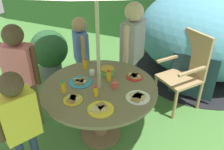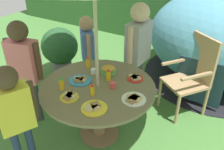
{
  "view_description": "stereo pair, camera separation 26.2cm",
  "coord_description": "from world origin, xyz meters",
  "px_view_note": "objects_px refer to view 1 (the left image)",
  "views": [
    {
      "loc": [
        0.98,
        -1.85,
        2.09
      ],
      "look_at": [
        0.06,
        0.2,
        0.74
      ],
      "focal_mm": 38.12,
      "sensor_mm": 36.0,
      "label": 1
    },
    {
      "loc": [
        1.22,
        -1.73,
        2.09
      ],
      "look_at": [
        0.06,
        0.2,
        0.74
      ],
      "focal_mm": 38.12,
      "sensor_mm": 36.0,
      "label": 2
    }
  ],
  "objects_px": {
    "dome_tent": "(206,33)",
    "juice_bottle_center_back": "(63,87)",
    "juice_bottle_near_right": "(85,64)",
    "cup_far": "(115,85)",
    "plate_center_front": "(73,99)",
    "child_in_blue_shirt": "(81,47)",
    "child_in_pink_shirt": "(20,66)",
    "child_in_yellow_shirt": "(19,116)",
    "potted_plant": "(49,51)",
    "plate_back_edge": "(81,82)",
    "juice_bottle_far_left": "(96,91)",
    "plate_near_left": "(138,97)",
    "snack_bowl": "(107,70)",
    "child_in_grey_shirt": "(133,41)",
    "cup_near": "(92,72)",
    "garden_table": "(100,98)",
    "plate_mid_right": "(100,109)",
    "juice_bottle_mid_left": "(109,76)",
    "plate_far_right": "(134,76)",
    "wooden_chair": "(186,69)"
  },
  "relations": [
    {
      "from": "wooden_chair",
      "to": "juice_bottle_near_right",
      "type": "distance_m",
      "value": 1.33
    },
    {
      "from": "wooden_chair",
      "to": "plate_near_left",
      "type": "height_order",
      "value": "wooden_chair"
    },
    {
      "from": "child_in_grey_shirt",
      "to": "juice_bottle_center_back",
      "type": "height_order",
      "value": "child_in_grey_shirt"
    },
    {
      "from": "dome_tent",
      "to": "plate_near_left",
      "type": "height_order",
      "value": "dome_tent"
    },
    {
      "from": "juice_bottle_mid_left",
      "to": "cup_far",
      "type": "height_order",
      "value": "juice_bottle_mid_left"
    },
    {
      "from": "juice_bottle_near_right",
      "to": "child_in_pink_shirt",
      "type": "bearing_deg",
      "value": -138.99
    },
    {
      "from": "child_in_blue_shirt",
      "to": "child_in_pink_shirt",
      "type": "relative_size",
      "value": 0.89
    },
    {
      "from": "potted_plant",
      "to": "plate_near_left",
      "type": "xyz_separation_m",
      "value": [
        1.8,
        -0.92,
        0.24
      ]
    },
    {
      "from": "dome_tent",
      "to": "plate_back_edge",
      "type": "bearing_deg",
      "value": -116.11
    },
    {
      "from": "plate_center_front",
      "to": "juice_bottle_center_back",
      "type": "xyz_separation_m",
      "value": [
        -0.16,
        0.08,
        0.05
      ]
    },
    {
      "from": "dome_tent",
      "to": "juice_bottle_near_right",
      "type": "distance_m",
      "value": 2.17
    },
    {
      "from": "plate_mid_right",
      "to": "juice_bottle_center_back",
      "type": "distance_m",
      "value": 0.48
    },
    {
      "from": "snack_bowl",
      "to": "plate_back_edge",
      "type": "distance_m",
      "value": 0.35
    },
    {
      "from": "juice_bottle_near_right",
      "to": "cup_far",
      "type": "xyz_separation_m",
      "value": [
        0.48,
        -0.23,
        -0.03
      ]
    },
    {
      "from": "wooden_chair",
      "to": "potted_plant",
      "type": "bearing_deg",
      "value": -140.01
    },
    {
      "from": "juice_bottle_far_left",
      "to": "plate_near_left",
      "type": "bearing_deg",
      "value": 19.06
    },
    {
      "from": "plate_far_right",
      "to": "juice_bottle_center_back",
      "type": "height_order",
      "value": "juice_bottle_center_back"
    },
    {
      "from": "child_in_blue_shirt",
      "to": "plate_mid_right",
      "type": "xyz_separation_m",
      "value": [
        0.82,
        -1.03,
        -0.04
      ]
    },
    {
      "from": "plate_near_left",
      "to": "juice_bottle_near_right",
      "type": "relative_size",
      "value": 1.81
    },
    {
      "from": "snack_bowl",
      "to": "juice_bottle_center_back",
      "type": "relative_size",
      "value": 1.41
    },
    {
      "from": "child_in_yellow_shirt",
      "to": "cup_far",
      "type": "distance_m",
      "value": 0.98
    },
    {
      "from": "garden_table",
      "to": "juice_bottle_far_left",
      "type": "relative_size",
      "value": 10.42
    },
    {
      "from": "plate_far_right",
      "to": "juice_bottle_mid_left",
      "type": "distance_m",
      "value": 0.3
    },
    {
      "from": "child_in_blue_shirt",
      "to": "plate_center_front",
      "type": "bearing_deg",
      "value": -15.61
    },
    {
      "from": "plate_back_edge",
      "to": "juice_bottle_near_right",
      "type": "relative_size",
      "value": 1.85
    },
    {
      "from": "child_in_blue_shirt",
      "to": "cup_near",
      "type": "bearing_deg",
      "value": -0.97
    },
    {
      "from": "potted_plant",
      "to": "juice_bottle_near_right",
      "type": "distance_m",
      "value": 1.23
    },
    {
      "from": "juice_bottle_mid_left",
      "to": "child_in_pink_shirt",
      "type": "bearing_deg",
      "value": -159.02
    },
    {
      "from": "garden_table",
      "to": "plate_center_front",
      "type": "height_order",
      "value": "plate_center_front"
    },
    {
      "from": "cup_near",
      "to": "plate_mid_right",
      "type": "bearing_deg",
      "value": -54.84
    },
    {
      "from": "plate_center_front",
      "to": "cup_far",
      "type": "xyz_separation_m",
      "value": [
        0.28,
        0.37,
        0.02
      ]
    },
    {
      "from": "plate_center_front",
      "to": "child_in_yellow_shirt",
      "type": "bearing_deg",
      "value": -119.66
    },
    {
      "from": "plate_mid_right",
      "to": "juice_bottle_center_back",
      "type": "height_order",
      "value": "juice_bottle_center_back"
    },
    {
      "from": "child_in_pink_shirt",
      "to": "plate_far_right",
      "type": "height_order",
      "value": "child_in_pink_shirt"
    },
    {
      "from": "plate_near_left",
      "to": "plate_back_edge",
      "type": "bearing_deg",
      "value": 179.06
    },
    {
      "from": "dome_tent",
      "to": "juice_bottle_center_back",
      "type": "xyz_separation_m",
      "value": [
        -1.15,
        -2.33,
        0.05
      ]
    },
    {
      "from": "cup_near",
      "to": "plate_near_left",
      "type": "bearing_deg",
      "value": -18.72
    },
    {
      "from": "child_in_blue_shirt",
      "to": "plate_far_right",
      "type": "xyz_separation_m",
      "value": [
        0.91,
        -0.37,
        -0.04
      ]
    },
    {
      "from": "wooden_chair",
      "to": "juice_bottle_far_left",
      "type": "height_order",
      "value": "wooden_chair"
    },
    {
      "from": "snack_bowl",
      "to": "plate_near_left",
      "type": "xyz_separation_m",
      "value": [
        0.48,
        -0.31,
        -0.03
      ]
    },
    {
      "from": "plate_near_left",
      "to": "plate_back_edge",
      "type": "height_order",
      "value": "same"
    },
    {
      "from": "child_in_yellow_shirt",
      "to": "juice_bottle_near_right",
      "type": "xyz_separation_m",
      "value": [
        0.05,
        1.05,
        0.0
      ]
    },
    {
      "from": "garden_table",
      "to": "child_in_pink_shirt",
      "type": "height_order",
      "value": "child_in_pink_shirt"
    },
    {
      "from": "child_in_grey_shirt",
      "to": "plate_back_edge",
      "type": "distance_m",
      "value": 0.93
    },
    {
      "from": "garden_table",
      "to": "child_in_blue_shirt",
      "type": "distance_m",
      "value": 0.97
    },
    {
      "from": "wooden_chair",
      "to": "juice_bottle_center_back",
      "type": "distance_m",
      "value": 1.65
    },
    {
      "from": "potted_plant",
      "to": "plate_back_edge",
      "type": "bearing_deg",
      "value": -38.5
    },
    {
      "from": "plate_mid_right",
      "to": "child_in_blue_shirt",
      "type": "bearing_deg",
      "value": 128.44
    },
    {
      "from": "potted_plant",
      "to": "plate_back_edge",
      "type": "xyz_separation_m",
      "value": [
        1.14,
        -0.91,
        0.24
      ]
    },
    {
      "from": "plate_back_edge",
      "to": "juice_bottle_near_right",
      "type": "xyz_separation_m",
      "value": [
        -0.11,
        0.3,
        0.05
      ]
    }
  ]
}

